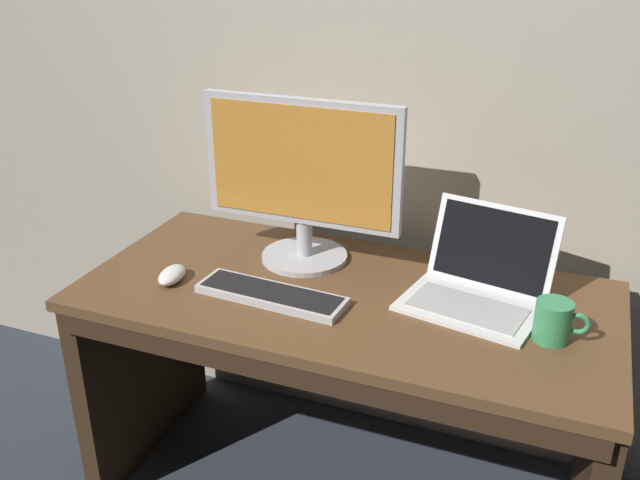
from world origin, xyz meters
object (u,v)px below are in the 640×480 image
Objects in this scene: coffee_mug at (554,321)px; computer_mouse at (172,275)px; external_monitor at (302,178)px; wired_keyboard at (271,295)px; laptop_white at (480,280)px.

computer_mouse is at bearing -175.87° from coffee_mug.
external_monitor is 5.07× the size of computer_mouse.
external_monitor is 1.40× the size of wired_keyboard.
external_monitor reaches higher than computer_mouse.
computer_mouse is (-0.80, -0.21, -0.04)m from laptop_white.
laptop_white is 0.55m from wired_keyboard.
laptop_white is 0.83m from computer_mouse.
wired_keyboard is at bearing -6.09° from computer_mouse.
laptop_white is 3.43× the size of computer_mouse.
external_monitor is at bearing 92.54° from wired_keyboard.
laptop_white is at bearing 21.10° from wired_keyboard.
laptop_white is at bearing 6.36° from computer_mouse.
external_monitor reaches higher than laptop_white.
coffee_mug is (1.00, 0.07, 0.03)m from computer_mouse.
external_monitor is at bearing 174.93° from laptop_white.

